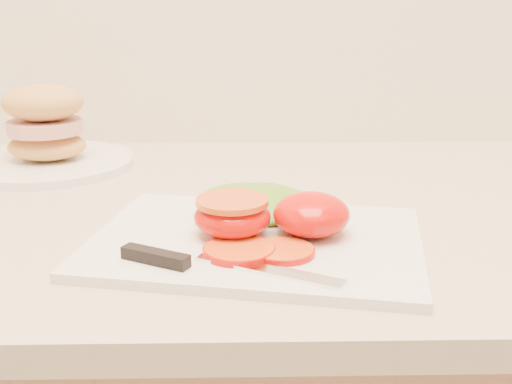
{
  "coord_description": "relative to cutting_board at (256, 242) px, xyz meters",
  "views": [
    {
      "loc": [
        -0.59,
        0.93,
        1.18
      ],
      "look_at": [
        -0.57,
        1.55,
        0.99
      ],
      "focal_mm": 45.0,
      "sensor_mm": 36.0,
      "label": 1
    }
  ],
  "objects": [
    {
      "name": "tomato_half_cut",
      "position": [
        -0.02,
        0.01,
        0.03
      ],
      "size": [
        0.08,
        0.08,
        0.04
      ],
      "color": "red",
      "rests_on": "cutting_board"
    },
    {
      "name": "lettuce_leaf_0",
      "position": [
        0.0,
        0.07,
        0.02
      ],
      "size": [
        0.14,
        0.1,
        0.02
      ],
      "primitive_type": "ellipsoid",
      "rotation": [
        0.0,
        0.0,
        -0.05
      ],
      "color": "olive",
      "rests_on": "cutting_board"
    },
    {
      "name": "tomato_slice_0",
      "position": [
        -0.02,
        -0.04,
        0.01
      ],
      "size": [
        0.07,
        0.07,
        0.01
      ],
      "primitive_type": "cylinder",
      "color": "orange",
      "rests_on": "cutting_board"
    },
    {
      "name": "cutting_board",
      "position": [
        0.0,
        0.0,
        0.0
      ],
      "size": [
        0.37,
        0.3,
        0.01
      ],
      "primitive_type": "cube",
      "rotation": [
        0.0,
        0.0,
        -0.2
      ],
      "color": "silver",
      "rests_on": "counter"
    },
    {
      "name": "sandwich_plate",
      "position": [
        -0.3,
        0.31,
        0.04
      ],
      "size": [
        0.25,
        0.25,
        0.12
      ],
      "rotation": [
        0.0,
        0.0,
        -0.1
      ],
      "color": "white",
      "rests_on": "counter"
    },
    {
      "name": "tomato_slice_1",
      "position": [
        0.02,
        -0.04,
        0.01
      ],
      "size": [
        0.06,
        0.06,
        0.01
      ],
      "primitive_type": "cylinder",
      "color": "orange",
      "rests_on": "cutting_board"
    },
    {
      "name": "tomato_half_dome",
      "position": [
        0.06,
        0.01,
        0.03
      ],
      "size": [
        0.08,
        0.08,
        0.04
      ],
      "primitive_type": "ellipsoid",
      "color": "red",
      "rests_on": "cutting_board"
    },
    {
      "name": "knife",
      "position": [
        -0.05,
        -0.07,
        0.01
      ],
      "size": [
        0.2,
        0.08,
        0.01
      ],
      "rotation": [
        0.0,
        0.0,
        -0.49
      ],
      "color": "silver",
      "rests_on": "cutting_board"
    }
  ]
}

